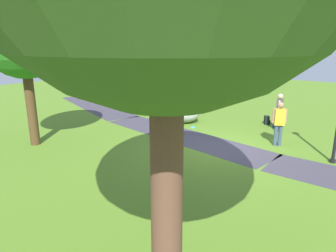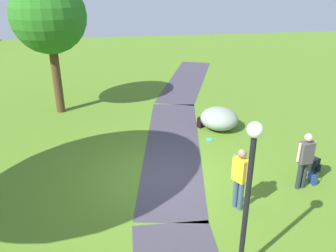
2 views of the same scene
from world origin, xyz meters
TOP-DOWN VIEW (x-y plane):
  - ground_plane at (0.00, 0.00)m, footprint 48.00×48.00m
  - footpath_segment_mid at (1.93, -0.55)m, footprint 8.19×3.18m
  - footpath_segment_far at (9.63, -2.62)m, footprint 8.14×4.44m
  - young_tree_near_path at (5.77, 3.61)m, footprint 2.86×2.86m
  - lawn_boulder at (3.07, -2.49)m, footprint 1.88×1.84m
  - woman_with_handbag at (-1.07, -3.59)m, footprint 0.30×0.51m
  - man_near_boulder at (-1.66, -1.60)m, footprint 0.46×0.39m
  - handbag_on_grass at (-0.89, -4.05)m, footprint 0.33×0.29m
  - backpack_by_boulder at (3.31, -1.88)m, footprint 0.34×0.34m
  - spare_backpack_on_lawn at (-0.32, -4.43)m, footprint 0.35×0.34m
  - frisbee_on_grass at (2.18, -1.91)m, footprint 0.22×0.22m

SIDE VIEW (x-z plane):
  - ground_plane at x=0.00m, z-range 0.00..0.00m
  - footpath_segment_mid at x=1.93m, z-range 0.00..0.01m
  - footpath_segment_far at x=9.63m, z-range 0.00..0.01m
  - frisbee_on_grass at x=2.18m, z-range 0.00..0.02m
  - handbag_on_grass at x=-0.89m, z-range -0.01..0.29m
  - backpack_by_boulder at x=3.31m, z-range -0.01..0.39m
  - spare_backpack_on_lawn at x=-0.32m, z-range -0.01..0.39m
  - lawn_boulder at x=3.07m, z-range 0.00..0.80m
  - woman_with_handbag at x=-1.07m, z-range 0.13..1.76m
  - man_near_boulder at x=-1.66m, z-range 0.13..1.78m
  - young_tree_near_path at x=5.77m, z-range 1.19..6.52m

